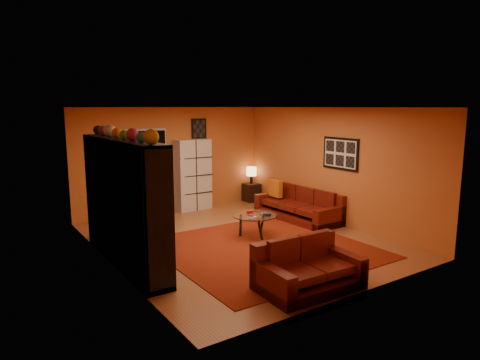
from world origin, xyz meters
TOP-DOWN VIEW (x-y plane):
  - floor at (0.00, 0.00)m, footprint 6.00×6.00m
  - ceiling at (0.00, 0.00)m, footprint 6.00×6.00m
  - wall_back at (0.00, 3.00)m, footprint 6.00×0.00m
  - wall_front at (0.00, -3.00)m, footprint 6.00×0.00m
  - wall_left at (-2.50, 0.00)m, footprint 0.00×6.00m
  - wall_right at (2.50, 0.00)m, footprint 0.00×6.00m
  - rug at (0.10, -0.70)m, footprint 3.60×3.60m
  - doorway at (-0.70, 2.96)m, footprint 0.95×0.10m
  - wall_art_right at (2.48, -0.30)m, footprint 0.03×1.00m
  - wall_art_back at (0.75, 2.98)m, footprint 0.42×0.03m
  - entertainment_unit at (-2.27, 0.00)m, footprint 0.45×3.00m
  - tv at (-2.23, 0.09)m, footprint 0.98×0.13m
  - sofa at (2.14, 0.57)m, footprint 0.97×2.23m
  - loveseat at (-0.42, -2.42)m, footprint 1.52×0.95m
  - throw_pillow at (1.95, 1.30)m, footprint 0.12×0.42m
  - coffee_table at (0.39, -0.00)m, footprint 0.90×0.90m
  - storage_cabinet at (0.46, 2.80)m, footprint 0.91×0.43m
  - bowl_chair at (-1.42, 2.44)m, footprint 0.69×0.69m
  - side_table at (2.25, 2.75)m, footprint 0.40×0.40m
  - table_lamp at (2.25, 2.75)m, footprint 0.28×0.28m

SIDE VIEW (x-z plane):
  - floor at x=0.00m, z-range 0.00..0.00m
  - rug at x=0.10m, z-range 0.00..0.01m
  - side_table at x=2.25m, z-range 0.00..0.50m
  - sofa at x=2.14m, z-range -0.14..0.71m
  - loveseat at x=-0.42m, z-range -0.14..0.71m
  - bowl_chair at x=-1.42m, z-range 0.02..0.58m
  - coffee_table at x=0.39m, z-range 0.19..0.64m
  - throw_pillow at x=1.95m, z-range 0.42..0.84m
  - table_lamp at x=2.25m, z-range 0.59..1.05m
  - storage_cabinet at x=0.46m, z-range 0.00..1.80m
  - tv at x=-2.23m, z-range 0.72..1.28m
  - doorway at x=-0.70m, z-range 0.00..2.04m
  - entertainment_unit at x=-2.27m, z-range 0.00..2.10m
  - wall_back at x=0.00m, z-range -1.70..4.30m
  - wall_front at x=0.00m, z-range -1.70..4.30m
  - wall_left at x=-2.50m, z-range -1.70..4.30m
  - wall_right at x=2.50m, z-range -1.70..4.30m
  - wall_art_right at x=2.48m, z-range 1.25..1.95m
  - wall_art_back at x=0.75m, z-range 1.79..2.31m
  - ceiling at x=0.00m, z-range 2.60..2.60m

